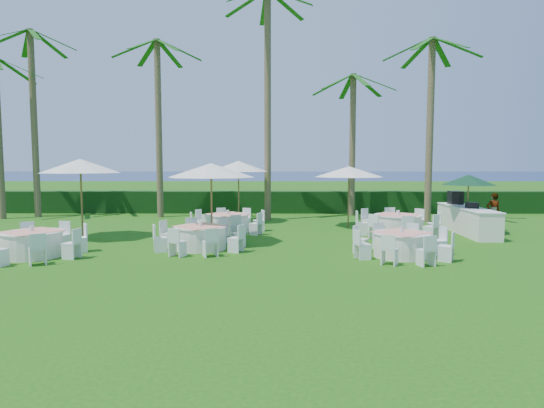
{
  "coord_description": "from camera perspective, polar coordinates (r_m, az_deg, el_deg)",
  "views": [
    {
      "loc": [
        1.46,
        -13.43,
        2.71
      ],
      "look_at": [
        1.33,
        2.74,
        1.3
      ],
      "focal_mm": 30.0,
      "sensor_mm": 36.0,
      "label": 1
    }
  ],
  "objects": [
    {
      "name": "umbrella_a",
      "position": [
        17.87,
        -22.91,
        4.42
      ],
      "size": [
        2.93,
        2.93,
        2.91
      ],
      "color": "brown",
      "rests_on": "ground"
    },
    {
      "name": "ocean",
      "position": [
        115.47,
        -0.26,
        3.65
      ],
      "size": [
        260.0,
        260.0,
        0.0
      ],
      "primitive_type": "plane",
      "color": "#061144",
      "rests_on": "ground"
    },
    {
      "name": "buffet_table",
      "position": [
        19.58,
        23.22,
        -1.74
      ],
      "size": [
        1.07,
        4.49,
        1.59
      ],
      "color": "white",
      "rests_on": "ground"
    },
    {
      "name": "staff_person",
      "position": [
        20.48,
        26.02,
        -0.91
      ],
      "size": [
        0.6,
        0.42,
        1.57
      ],
      "primitive_type": "imported",
      "rotation": [
        0.0,
        0.0,
        3.22
      ],
      "color": "gray",
      "rests_on": "ground"
    },
    {
      "name": "banquet_table_f",
      "position": [
        18.07,
        15.51,
        -2.47
      ],
      "size": [
        3.18,
        3.18,
        0.96
      ],
      "color": "white",
      "rests_on": "ground"
    },
    {
      "name": "palm_a",
      "position": [
        26.37,
        -27.72,
        9.83
      ],
      "size": [
        4.4,
        4.15,
        9.46
      ],
      "color": "brown",
      "rests_on": "ground"
    },
    {
      "name": "banquet_table_b",
      "position": [
        14.77,
        -8.95,
        -4.11
      ],
      "size": [
        2.87,
        2.87,
        0.9
      ],
      "color": "white",
      "rests_on": "ground"
    },
    {
      "name": "palm_d",
      "position": [
        24.5,
        10.07,
        8.27
      ],
      "size": [
        4.19,
        4.39,
        7.42
      ],
      "color": "brown",
      "rests_on": "ground"
    },
    {
      "name": "ground",
      "position": [
        13.78,
        -5.67,
        -6.39
      ],
      "size": [
        120.0,
        120.0,
        0.0
      ],
      "primitive_type": "plane",
      "color": "#1B5C0F",
      "rests_on": "ground"
    },
    {
      "name": "umbrella_c",
      "position": [
        21.34,
        -4.23,
        4.74
      ],
      "size": [
        2.72,
        2.72,
        2.88
      ],
      "color": "brown",
      "rests_on": "ground"
    },
    {
      "name": "palm_c",
      "position": [
        22.28,
        -0.55,
        13.28
      ],
      "size": [
        4.19,
        4.39,
        10.89
      ],
      "color": "brown",
      "rests_on": "ground"
    },
    {
      "name": "umbrella_green",
      "position": [
        19.29,
        23.44,
        2.79
      ],
      "size": [
        2.11,
        2.11,
        2.31
      ],
      "color": "brown",
      "rests_on": "ground"
    },
    {
      "name": "banquet_table_c",
      "position": [
        13.92,
        15.92,
        -4.84
      ],
      "size": [
        2.87,
        2.87,
        0.88
      ],
      "color": "white",
      "rests_on": "ground"
    },
    {
      "name": "hedge",
      "position": [
        25.56,
        -2.82,
        0.25
      ],
      "size": [
        34.0,
        1.0,
        1.2
      ],
      "primitive_type": "cube",
      "color": "black",
      "rests_on": "ground"
    },
    {
      "name": "umbrella_b",
      "position": [
        15.54,
        -7.64,
        4.21
      ],
      "size": [
        2.94,
        2.94,
        2.75
      ],
      "color": "brown",
      "rests_on": "ground"
    },
    {
      "name": "umbrella_d",
      "position": [
        19.79,
        9.63,
        4.02
      ],
      "size": [
        2.93,
        2.93,
        2.63
      ],
      "color": "brown",
      "rests_on": "ground"
    },
    {
      "name": "banquet_table_a",
      "position": [
        15.14,
        -27.86,
        -4.38
      ],
      "size": [
        3.02,
        3.02,
        0.92
      ],
      "color": "white",
      "rests_on": "ground"
    },
    {
      "name": "banquet_table_e",
      "position": [
        18.2,
        -5.55,
        -2.35
      ],
      "size": [
        2.93,
        2.93,
        0.9
      ],
      "color": "white",
      "rests_on": "ground"
    },
    {
      "name": "palm_b",
      "position": [
        24.09,
        -14.05,
        10.15
      ],
      "size": [
        4.38,
        4.22,
        8.97
      ],
      "color": "brown",
      "rests_on": "ground"
    },
    {
      "name": "palm_e",
      "position": [
        22.61,
        19.23,
        9.79
      ],
      "size": [
        4.39,
        4.21,
        8.52
      ],
      "color": "brown",
      "rests_on": "ground"
    }
  ]
}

